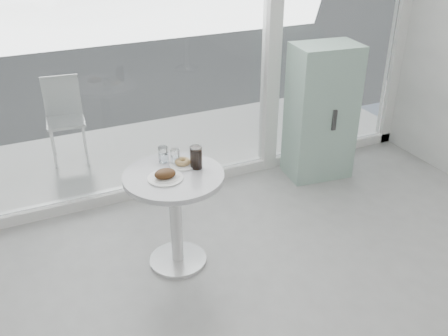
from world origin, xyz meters
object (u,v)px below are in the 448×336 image
plate_donut (183,163)px  main_table (175,201)px  patio_chair (64,114)px  water_tumbler_a (163,155)px  mint_cabinet (321,112)px  water_tumbler_b (175,157)px  cola_glass (196,158)px  plate_fritter (166,175)px

plate_donut → main_table: bearing=-137.3°
patio_chair → plate_donut: size_ratio=4.40×
patio_chair → water_tumbler_a: bearing=-70.4°
main_table → mint_cabinet: (1.78, 0.76, 0.11)m
water_tumbler_b → cola_glass: (0.11, -0.13, 0.03)m
water_tumbler_b → main_table: bearing=-114.8°
mint_cabinet → plate_fritter: (-1.85, -0.79, 0.13)m
patio_chair → water_tumbler_a: 1.96m
plate_fritter → plate_donut: bearing=37.5°
plate_fritter → patio_chair: bearing=100.0°
plate_donut → water_tumbler_a: water_tumbler_a is taller
main_table → mint_cabinet: size_ratio=0.58×
patio_chair → plate_fritter: bearing=-73.7°
main_table → cola_glass: cola_glass is taller
mint_cabinet → cola_glass: 1.77m
plate_fritter → water_tumbler_a: size_ratio=2.08×
main_table → patio_chair: (-0.45, 2.10, -0.01)m
plate_donut → water_tumbler_a: size_ratio=1.64×
mint_cabinet → main_table: bearing=-150.3°
water_tumbler_b → cola_glass: cola_glass is taller
main_table → water_tumbler_a: water_tumbler_a is taller
main_table → water_tumbler_a: (0.00, 0.21, 0.27)m
patio_chair → cola_glass: 2.19m
mint_cabinet → plate_donut: (-1.68, -0.66, 0.13)m
plate_donut → cola_glass: (0.08, -0.07, 0.06)m
main_table → water_tumbler_b: 0.32m
plate_fritter → water_tumbler_b: size_ratio=2.21×
mint_cabinet → cola_glass: size_ratio=7.94×
main_table → cola_glass: 0.35m
mint_cabinet → water_tumbler_a: (-1.78, -0.54, 0.16)m
water_tumbler_a → water_tumbler_b: (0.07, -0.06, -0.00)m
patio_chair → plate_fritter: (0.38, -2.13, 0.26)m
plate_donut → water_tumbler_b: (-0.04, 0.05, 0.03)m
mint_cabinet → water_tumbler_b: mint_cabinet is taller
mint_cabinet → plate_donut: bearing=-151.8°
mint_cabinet → patio_chair: (-2.23, 1.34, -0.12)m
main_table → plate_donut: bearing=42.7°
patio_chair → cola_glass: cola_glass is taller
water_tumbler_a → plate_fritter: bearing=-105.6°
plate_donut → cola_glass: 0.12m
water_tumbler_a → cola_glass: cola_glass is taller
mint_cabinet → plate_donut: size_ratio=6.76×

